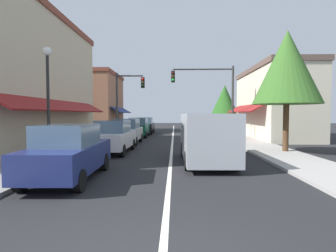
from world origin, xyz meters
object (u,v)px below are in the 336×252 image
(street_lamp_left_near, at_px, (48,86))
(parked_car_second_left, at_px, (114,137))
(van_in_lane, at_px, (206,136))
(traffic_signal_left_corner, at_px, (126,96))
(parked_car_third_left, at_px, (127,131))
(parked_car_distant_left, at_px, (145,125))
(tree_right_near, at_px, (287,68))
(parked_car_nearest_left, at_px, (69,152))
(parked_car_far_left, at_px, (139,127))
(tree_right_far, at_px, (225,100))
(traffic_signal_mast_arm, at_px, (212,90))

(street_lamp_left_near, bearing_deg, parked_car_second_left, 60.69)
(parked_car_second_left, height_order, street_lamp_left_near, street_lamp_left_near)
(parked_car_second_left, xyz_separation_m, street_lamp_left_near, (-1.89, -3.37, 2.38))
(parked_car_second_left, height_order, van_in_lane, van_in_lane)
(traffic_signal_left_corner, distance_m, street_lamp_left_near, 11.66)
(parked_car_third_left, height_order, parked_car_distant_left, same)
(street_lamp_left_near, distance_m, tree_right_near, 11.75)
(parked_car_distant_left, relative_size, street_lamp_left_near, 0.85)
(parked_car_nearest_left, relative_size, parked_car_second_left, 1.00)
(parked_car_nearest_left, relative_size, street_lamp_left_near, 0.85)
(parked_car_far_left, height_order, street_lamp_left_near, street_lamp_left_near)
(traffic_signal_left_corner, bearing_deg, parked_car_far_left, 63.38)
(van_in_lane, bearing_deg, traffic_signal_left_corner, 115.70)
(parked_car_third_left, bearing_deg, parked_car_far_left, 89.79)
(parked_car_third_left, bearing_deg, tree_right_near, -24.29)
(traffic_signal_left_corner, xyz_separation_m, tree_right_far, (9.86, 7.55, 0.04))
(tree_right_far, bearing_deg, van_in_lane, -103.12)
(parked_car_third_left, xyz_separation_m, traffic_signal_mast_arm, (6.32, 2.61, 3.15))
(parked_car_far_left, distance_m, tree_right_near, 14.03)
(tree_right_near, bearing_deg, tree_right_far, 91.03)
(parked_car_third_left, height_order, tree_right_far, tree_right_far)
(parked_car_second_left, height_order, parked_car_third_left, same)
(parked_car_second_left, xyz_separation_m, parked_car_third_left, (-0.06, 4.30, 0.00))
(parked_car_far_left, bearing_deg, parked_car_distant_left, 87.92)
(parked_car_second_left, relative_size, parked_car_third_left, 1.01)
(van_in_lane, distance_m, traffic_signal_left_corner, 12.56)
(van_in_lane, relative_size, traffic_signal_mast_arm, 0.88)
(parked_car_distant_left, distance_m, street_lamp_left_near, 17.70)
(parked_car_third_left, xyz_separation_m, traffic_signal_left_corner, (-0.82, 3.95, 2.78))
(traffic_signal_left_corner, bearing_deg, tree_right_far, 37.46)
(van_in_lane, xyz_separation_m, tree_right_near, (4.60, 2.83, 3.42))
(traffic_signal_mast_arm, height_order, tree_right_near, tree_right_near)
(tree_right_near, xyz_separation_m, tree_right_far, (-0.28, 15.71, -0.87))
(parked_car_third_left, relative_size, parked_car_far_left, 1.00)
(parked_car_nearest_left, bearing_deg, tree_right_near, 30.82)
(traffic_signal_left_corner, height_order, street_lamp_left_near, traffic_signal_left_corner)
(parked_car_far_left, relative_size, traffic_signal_left_corner, 0.73)
(parked_car_third_left, xyz_separation_m, parked_car_far_left, (0.02, 5.62, 0.00))
(parked_car_distant_left, bearing_deg, traffic_signal_left_corner, -99.96)
(traffic_signal_left_corner, bearing_deg, parked_car_second_left, -83.95)
(parked_car_nearest_left, distance_m, parked_car_far_left, 15.71)
(van_in_lane, distance_m, tree_right_far, 19.20)
(parked_car_far_left, xyz_separation_m, street_lamp_left_near, (-1.86, -13.29, 2.38))
(parked_car_distant_left, distance_m, traffic_signal_left_corner, 6.52)
(parked_car_nearest_left, bearing_deg, van_in_lane, 31.45)
(parked_car_second_left, xyz_separation_m, traffic_signal_mast_arm, (6.26, 6.91, 3.15))
(parked_car_distant_left, xyz_separation_m, traffic_signal_left_corner, (-0.98, -5.81, 2.78))
(parked_car_second_left, relative_size, street_lamp_left_near, 0.85)
(parked_car_far_left, height_order, traffic_signal_mast_arm, traffic_signal_mast_arm)
(tree_right_far, bearing_deg, traffic_signal_mast_arm, -107.02)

